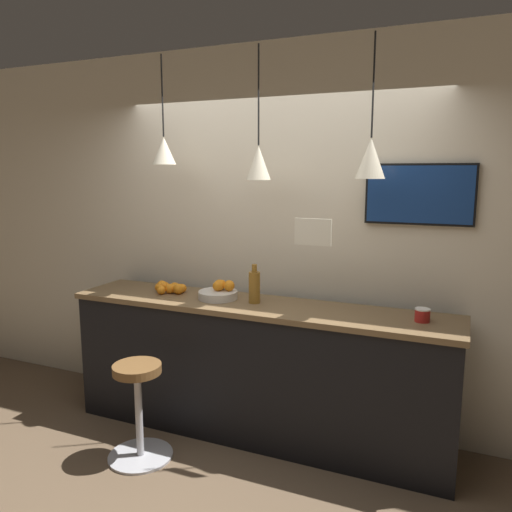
# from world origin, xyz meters

# --- Properties ---
(ground_plane) EXTENTS (14.00, 14.00, 0.00)m
(ground_plane) POSITION_xyz_m (0.00, 0.00, 0.00)
(ground_plane) COLOR brown
(back_wall) EXTENTS (8.00, 0.06, 2.90)m
(back_wall) POSITION_xyz_m (0.00, 1.10, 1.45)
(back_wall) COLOR beige
(back_wall) RESTS_ON ground_plane
(service_counter) EXTENTS (2.86, 0.56, 1.01)m
(service_counter) POSITION_xyz_m (0.00, 0.71, 0.51)
(service_counter) COLOR black
(service_counter) RESTS_ON ground_plane
(bar_stool) EXTENTS (0.44, 0.44, 0.67)m
(bar_stool) POSITION_xyz_m (-0.61, 0.10, 0.40)
(bar_stool) COLOR #B7B7BC
(bar_stool) RESTS_ON ground_plane
(fruit_bowl) EXTENTS (0.29, 0.29, 0.14)m
(fruit_bowl) POSITION_xyz_m (-0.31, 0.74, 1.06)
(fruit_bowl) COLOR beige
(fruit_bowl) RESTS_ON service_counter
(orange_pile) EXTENTS (0.26, 0.19, 0.08)m
(orange_pile) POSITION_xyz_m (-0.76, 0.75, 1.05)
(orange_pile) COLOR orange
(orange_pile) RESTS_ON service_counter
(juice_bottle) EXTENTS (0.08, 0.08, 0.29)m
(juice_bottle) POSITION_xyz_m (-0.02, 0.73, 1.13)
(juice_bottle) COLOR olive
(juice_bottle) RESTS_ON service_counter
(spread_jar) EXTENTS (0.10, 0.10, 0.09)m
(spread_jar) POSITION_xyz_m (1.14, 0.73, 1.05)
(spread_jar) COLOR red
(spread_jar) RESTS_ON service_counter
(pendant_lamp_left) EXTENTS (0.18, 0.18, 0.80)m
(pendant_lamp_left) POSITION_xyz_m (-0.77, 0.75, 2.11)
(pendant_lamp_left) COLOR black
(pendant_lamp_middle) EXTENTS (0.17, 0.17, 0.91)m
(pendant_lamp_middle) POSITION_xyz_m (0.00, 0.75, 2.02)
(pendant_lamp_middle) COLOR black
(pendant_lamp_right) EXTENTS (0.19, 0.19, 0.89)m
(pendant_lamp_right) POSITION_xyz_m (0.77, 0.75, 2.04)
(pendant_lamp_right) COLOR black
(mounted_tv) EXTENTS (0.72, 0.04, 0.41)m
(mounted_tv) POSITION_xyz_m (1.06, 1.05, 1.80)
(mounted_tv) COLOR black
(hanging_menu_board) EXTENTS (0.24, 0.01, 0.17)m
(hanging_menu_board) POSITION_xyz_m (0.48, 0.51, 1.58)
(hanging_menu_board) COLOR white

